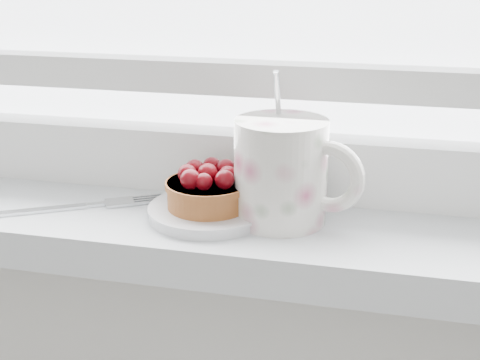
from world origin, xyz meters
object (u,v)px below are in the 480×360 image
(saucer, at_px, (208,212))
(floral_mug, at_px, (284,170))
(raspberry_tart, at_px, (208,188))
(fork, at_px, (71,207))

(saucer, height_order, floral_mug, floral_mug)
(raspberry_tart, distance_m, fork, 0.15)
(floral_mug, bearing_deg, raspberry_tart, -173.34)
(raspberry_tart, relative_size, floral_mug, 0.58)
(saucer, xyz_separation_m, raspberry_tart, (0.00, 0.00, 0.03))
(floral_mug, xyz_separation_m, fork, (-0.23, -0.02, -0.05))
(raspberry_tart, distance_m, floral_mug, 0.08)
(raspberry_tart, bearing_deg, fork, -175.52)
(saucer, relative_size, raspberry_tart, 1.42)
(raspberry_tart, xyz_separation_m, fork, (-0.15, -0.01, -0.03))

